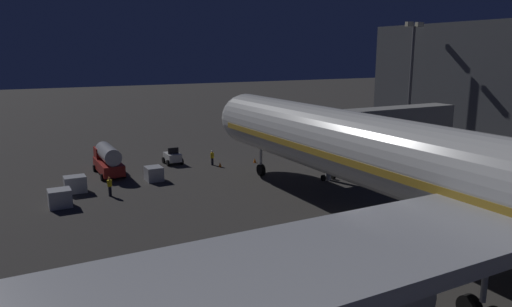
{
  "coord_description": "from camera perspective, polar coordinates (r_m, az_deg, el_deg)",
  "views": [
    {
      "loc": [
        22.96,
        24.5,
        12.54
      ],
      "look_at": [
        3.0,
        -12.7,
        3.5
      ],
      "focal_mm": 33.2,
      "sensor_mm": 36.0,
      "label": 1
    }
  ],
  "objects": [
    {
      "name": "airliner_at_gate",
      "position": [
        28.09,
        28.46,
        -4.0
      ],
      "size": [
        49.32,
        66.66,
        17.49
      ],
      "color": "silver",
      "rests_on": "ground_plane"
    },
    {
      "name": "traffic_cone_nose_port",
      "position": [
        54.87,
        -0.15,
        -0.83
      ],
      "size": [
        0.36,
        0.36,
        0.55
      ],
      "primitive_type": "cone",
      "color": "orange",
      "rests_on": "ground_plane"
    },
    {
      "name": "traffic_cone_nose_starboard",
      "position": [
        53.0,
        -4.35,
        -1.33
      ],
      "size": [
        0.36,
        0.36,
        0.55
      ],
      "primitive_type": "cone",
      "color": "orange",
      "rests_on": "ground_plane"
    },
    {
      "name": "baggage_tug_spare",
      "position": [
        55.03,
        -10.02,
        -0.44
      ],
      "size": [
        1.86,
        2.37,
        1.95
      ],
      "color": "silver",
      "rests_on": "ground_plane"
    },
    {
      "name": "ground_crew_by_tug",
      "position": [
        44.0,
        -17.21,
        -3.71
      ],
      "size": [
        0.4,
        0.4,
        1.76
      ],
      "color": "black",
      "rests_on": "ground_plane"
    },
    {
      "name": "jet_bridge",
      "position": [
        50.22,
        13.66,
        3.76
      ],
      "size": [
        18.79,
        3.4,
        7.1
      ],
      "color": "#9E9E99",
      "rests_on": "ground_plane"
    },
    {
      "name": "baggage_container_mid_row",
      "position": [
        42.49,
        -22.56,
        -4.99
      ],
      "size": [
        1.79,
        1.64,
        1.49
      ],
      "primitive_type": "cube",
      "color": "#B7BABF",
      "rests_on": "ground_plane"
    },
    {
      "name": "ground_plane",
      "position": [
        35.84,
        14.13,
        -8.77
      ],
      "size": [
        320.0,
        320.0,
        0.0
      ],
      "primitive_type": "plane",
      "color": "#383533"
    },
    {
      "name": "ground_crew_near_nose_gear",
      "position": [
        53.76,
        -5.29,
        -0.42
      ],
      "size": [
        0.4,
        0.4,
        1.72
      ],
      "color": "black",
      "rests_on": "ground_plane"
    },
    {
      "name": "baggage_container_spare",
      "position": [
        48.26,
        -12.2,
        -2.39
      ],
      "size": [
        1.57,
        1.79,
        1.41
      ],
      "primitive_type": "cube",
      "color": "#B7BABF",
      "rests_on": "ground_plane"
    },
    {
      "name": "baggage_container_far_row",
      "position": [
        46.32,
        -20.95,
        -3.48
      ],
      "size": [
        1.88,
        1.5,
        1.5
      ],
      "primitive_type": "cube",
      "color": "#B7BABF",
      "rests_on": "ground_plane"
    },
    {
      "name": "fuel_tanker",
      "position": [
        51.74,
        -17.41,
        -0.63
      ],
      "size": [
        2.46,
        6.17,
        3.15
      ],
      "color": "maroon",
      "rests_on": "ground_plane"
    },
    {
      "name": "apron_floodlight_mast",
      "position": [
        67.22,
        18.18,
        9.01
      ],
      "size": [
        2.9,
        0.5,
        16.42
      ],
      "color": "#59595E",
      "rests_on": "ground_plane"
    }
  ]
}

